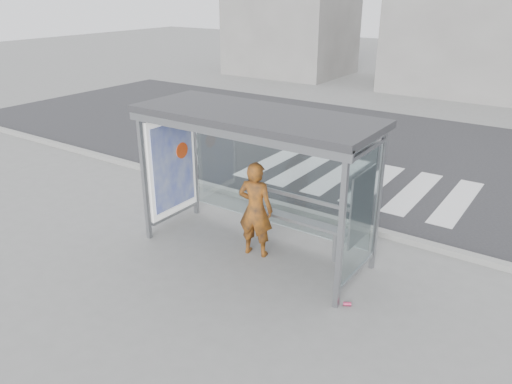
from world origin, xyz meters
TOP-DOWN VIEW (x-y plane):
  - ground at (0.00, 0.00)m, footprint 80.00×80.00m
  - road at (0.00, 7.00)m, footprint 30.00×10.00m
  - curb at (0.00, 1.95)m, footprint 30.00×0.18m
  - crosswalk at (0.00, 4.50)m, footprint 5.55×3.00m
  - bus_shelter at (-0.37, 0.06)m, footprint 4.25×1.65m
  - building_left at (-10.00, 18.00)m, footprint 6.00×5.00m
  - building_center at (0.00, 18.00)m, footprint 8.00×5.00m
  - person at (0.05, -0.04)m, footprint 0.72×0.54m
  - bench at (0.59, 0.55)m, footprint 1.98×0.27m
  - soda_can at (2.13, -0.58)m, footprint 0.14×0.12m

SIDE VIEW (x-z plane):
  - ground at x=0.00m, z-range 0.00..0.00m
  - crosswalk at x=0.00m, z-range 0.00..0.00m
  - road at x=0.00m, z-range 0.00..0.01m
  - soda_can at x=2.13m, z-range 0.00..0.07m
  - curb at x=0.00m, z-range 0.00..0.12m
  - bench at x=0.59m, z-range 0.09..1.11m
  - person at x=0.05m, z-range 0.00..1.77m
  - bus_shelter at x=-0.37m, z-range 0.67..3.29m
  - building_center at x=0.00m, z-range 0.00..5.00m
  - building_left at x=-10.00m, z-range 0.00..6.00m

